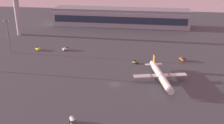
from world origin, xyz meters
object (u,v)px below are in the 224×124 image
airplane_near_gate (160,75)px  cargo_loader (38,49)px  baggage_tractor (66,49)px  maintenance_van (182,59)px  apron_light_west (8,34)px  fuel_truck (74,123)px  control_tower (16,1)px  pushback_tug (135,62)px

airplane_near_gate → cargo_loader: airplane_near_gate is taller
baggage_tractor → maintenance_van: (78.89, -8.97, 0.00)m
baggage_tractor → apron_light_west: 38.83m
apron_light_west → maintenance_van: bearing=0.8°
baggage_tractor → maintenance_van: same height
fuel_truck → apron_light_west: (-66.00, 74.62, 11.76)m
airplane_near_gate → fuel_truck: airplane_near_gate is taller
cargo_loader → baggage_tractor: (19.57, 2.56, 0.00)m
cargo_loader → baggage_tractor: size_ratio=0.98×
airplane_near_gate → apron_light_west: apron_light_west is taller
airplane_near_gate → maintenance_van: 35.26m
airplane_near_gate → fuel_truck: size_ratio=5.49×
baggage_tractor → fuel_truck: bearing=-32.9°
baggage_tractor → apron_light_west: size_ratio=0.20×
airplane_near_gate → baggage_tractor: size_ratio=7.97×
control_tower → maintenance_van: (129.79, -42.60, -26.74)m
pushback_tug → control_tower: bearing=99.7°
airplane_near_gate → cargo_loader: bearing=-38.6°
airplane_near_gate → baggage_tractor: bearing=-46.5°
cargo_loader → maintenance_van: 98.67m
fuel_truck → maintenance_van: bearing=-152.6°
cargo_loader → apron_light_west: bearing=158.7°
apron_light_west → control_tower: bearing=109.3°
fuel_truck → airplane_near_gate: bearing=-157.6°
control_tower → pushback_tug: 115.64m
pushback_tug → maintenance_van: 30.61m
control_tower → maintenance_van: 139.19m
baggage_tractor → pushback_tug: (49.42, -17.26, -0.11)m
pushback_tug → maintenance_van: bearing=-37.7°
fuel_truck → pushback_tug: (18.82, 67.95, -0.30)m
fuel_truck → maintenance_van: fuel_truck is taller
control_tower → pushback_tug: (100.32, -50.88, -26.85)m
airplane_near_gate → pushback_tug: airplane_near_gate is taller
airplane_near_gate → apron_light_west: 104.71m
fuel_truck → apron_light_west: 100.31m
baggage_tractor → control_tower: bearing=-176.2°
fuel_truck → pushback_tug: bearing=-135.7°
control_tower → cargo_loader: size_ratio=11.17×
maintenance_van → airplane_near_gate: bearing=31.2°
cargo_loader → baggage_tractor: same height
apron_light_west → cargo_loader: bearing=26.9°
pushback_tug → apron_light_west: 85.93m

